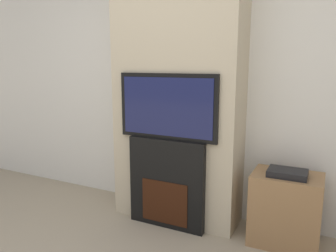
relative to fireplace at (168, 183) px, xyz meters
name	(u,v)px	position (x,y,z in m)	size (l,w,h in m)	color
wall_back	(188,73)	(0.00, 0.44, 0.95)	(6.00, 0.06, 2.70)	silver
chimney_breast	(178,74)	(0.00, 0.20, 0.95)	(1.15, 0.41, 2.70)	beige
fireplace	(168,183)	(0.00, 0.00, 0.00)	(0.70, 0.15, 0.80)	black
television	(168,107)	(0.00, 0.00, 0.68)	(0.90, 0.07, 0.56)	black
media_stand	(285,208)	(0.98, 0.14, -0.10)	(0.53, 0.38, 0.63)	#997047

